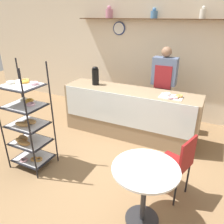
{
  "coord_description": "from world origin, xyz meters",
  "views": [
    {
      "loc": [
        1.4,
        -2.44,
        2.22
      ],
      "look_at": [
        0.0,
        0.41,
        0.8
      ],
      "focal_mm": 35.0,
      "sensor_mm": 36.0,
      "label": 1
    }
  ],
  "objects_px": {
    "pastry_rack": "(27,124)",
    "cafe_table": "(145,182)",
    "coffee_carafe": "(95,76)",
    "person_worker": "(163,87)",
    "donut_tray_counter": "(173,96)",
    "cafe_chair": "(179,161)"
  },
  "relations": [
    {
      "from": "pastry_rack",
      "to": "cafe_table",
      "type": "distance_m",
      "value": 1.94
    },
    {
      "from": "pastry_rack",
      "to": "coffee_carafe",
      "type": "distance_m",
      "value": 1.66
    },
    {
      "from": "person_worker",
      "to": "donut_tray_counter",
      "type": "bearing_deg",
      "value": -62.05
    },
    {
      "from": "pastry_rack",
      "to": "person_worker",
      "type": "height_order",
      "value": "person_worker"
    },
    {
      "from": "donut_tray_counter",
      "to": "cafe_table",
      "type": "bearing_deg",
      "value": -86.45
    },
    {
      "from": "pastry_rack",
      "to": "cafe_chair",
      "type": "relative_size",
      "value": 1.83
    },
    {
      "from": "person_worker",
      "to": "cafe_chair",
      "type": "relative_size",
      "value": 1.89
    },
    {
      "from": "cafe_table",
      "to": "donut_tray_counter",
      "type": "bearing_deg",
      "value": 93.55
    },
    {
      "from": "cafe_chair",
      "to": "person_worker",
      "type": "bearing_deg",
      "value": -141.08
    },
    {
      "from": "person_worker",
      "to": "coffee_carafe",
      "type": "distance_m",
      "value": 1.35
    },
    {
      "from": "pastry_rack",
      "to": "person_worker",
      "type": "distance_m",
      "value": 2.58
    },
    {
      "from": "cafe_chair",
      "to": "cafe_table",
      "type": "bearing_deg",
      "value": -7.82
    },
    {
      "from": "cafe_chair",
      "to": "coffee_carafe",
      "type": "height_order",
      "value": "coffee_carafe"
    },
    {
      "from": "pastry_rack",
      "to": "cafe_table",
      "type": "bearing_deg",
      "value": -6.8
    },
    {
      "from": "person_worker",
      "to": "coffee_carafe",
      "type": "xyz_separation_m",
      "value": [
        -1.24,
        -0.49,
        0.2
      ]
    },
    {
      "from": "person_worker",
      "to": "cafe_table",
      "type": "xyz_separation_m",
      "value": [
        0.41,
        -2.31,
        -0.35
      ]
    },
    {
      "from": "pastry_rack",
      "to": "donut_tray_counter",
      "type": "height_order",
      "value": "pastry_rack"
    },
    {
      "from": "cafe_table",
      "to": "coffee_carafe",
      "type": "bearing_deg",
      "value": 132.17
    },
    {
      "from": "coffee_carafe",
      "to": "donut_tray_counter",
      "type": "distance_m",
      "value": 1.55
    },
    {
      "from": "coffee_carafe",
      "to": "person_worker",
      "type": "bearing_deg",
      "value": 21.49
    },
    {
      "from": "person_worker",
      "to": "donut_tray_counter",
      "type": "distance_m",
      "value": 0.64
    },
    {
      "from": "coffee_carafe",
      "to": "donut_tray_counter",
      "type": "height_order",
      "value": "coffee_carafe"
    }
  ]
}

